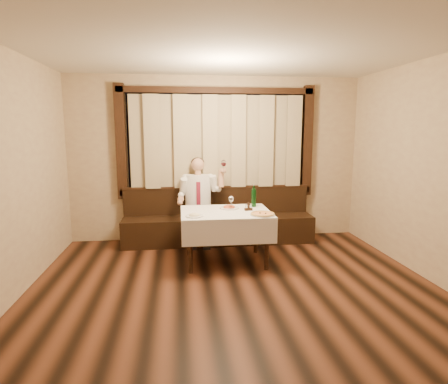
{
  "coord_description": "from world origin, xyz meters",
  "views": [
    {
      "loc": [
        -0.65,
        -3.47,
        1.91
      ],
      "look_at": [
        0.0,
        1.9,
        1.0
      ],
      "focal_mm": 30.0,
      "sensor_mm": 36.0,
      "label": 1
    }
  ],
  "objects": [
    {
      "name": "pasta_cream",
      "position": [
        -0.46,
        1.42,
        0.79
      ],
      "size": [
        0.24,
        0.24,
        0.08
      ],
      "rotation": [
        0.0,
        0.0,
        -0.11
      ],
      "color": "white",
      "rests_on": "dining_table"
    },
    {
      "name": "room",
      "position": [
        -0.0,
        0.97,
        1.5
      ],
      "size": [
        5.01,
        6.01,
        2.81
      ],
      "color": "black",
      "rests_on": "ground"
    },
    {
      "name": "green_bottle",
      "position": [
        0.46,
        1.96,
        0.9
      ],
      "size": [
        0.07,
        0.07,
        0.34
      ],
      "rotation": [
        0.0,
        0.0,
        0.12
      ],
      "color": "#0F4815",
      "rests_on": "dining_table"
    },
    {
      "name": "seated_man",
      "position": [
        -0.33,
        2.63,
        0.84
      ],
      "size": [
        0.8,
        0.6,
        1.45
      ],
      "color": "black",
      "rests_on": "ground"
    },
    {
      "name": "dining_table",
      "position": [
        0.0,
        1.7,
        0.65
      ],
      "size": [
        1.27,
        0.97,
        0.76
      ],
      "color": "black",
      "rests_on": "ground"
    },
    {
      "name": "table_wine_glass",
      "position": [
        0.09,
        1.79,
        0.91
      ],
      "size": [
        0.08,
        0.08,
        0.2
      ],
      "rotation": [
        0.0,
        0.0,
        0.07
      ],
      "color": "white",
      "rests_on": "dining_table"
    },
    {
      "name": "pasta_red",
      "position": [
        0.07,
        1.87,
        0.8
      ],
      "size": [
        0.28,
        0.28,
        0.1
      ],
      "rotation": [
        0.0,
        0.0,
        -0.33
      ],
      "color": "white",
      "rests_on": "dining_table"
    },
    {
      "name": "cruet_caddy",
      "position": [
        0.33,
        1.71,
        0.8
      ],
      "size": [
        0.12,
        0.07,
        0.12
      ],
      "rotation": [
        0.0,
        0.0,
        0.21
      ],
      "color": "black",
      "rests_on": "dining_table"
    },
    {
      "name": "banquette",
      "position": [
        0.0,
        2.72,
        0.31
      ],
      "size": [
        3.2,
        0.61,
        0.94
      ],
      "color": "black",
      "rests_on": "ground"
    },
    {
      "name": "pizza",
      "position": [
        0.47,
        1.39,
        0.77
      ],
      "size": [
        0.34,
        0.34,
        0.04
      ],
      "rotation": [
        0.0,
        0.0,
        -0.04
      ],
      "color": "white",
      "rests_on": "dining_table"
    }
  ]
}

